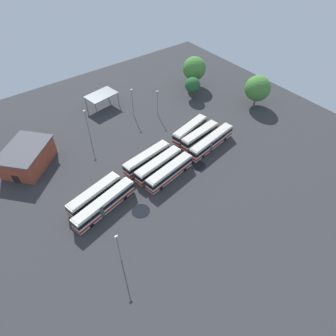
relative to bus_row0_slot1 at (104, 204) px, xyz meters
The scene contains 20 objects.
ground_plane 16.21m from the bus_row0_slot1, ahead, with size 112.48×112.48×0.00m, color #333335.
bus_row0_slot1 is the anchor object (origin of this frame).
bus_row0_slot2 3.53m from the bus_row0_slot1, 96.05° to the left, with size 13.09×5.16×3.53m.
bus_row1_slot0 16.58m from the bus_row0_slot1, ahead, with size 13.33×4.57×3.53m.
bus_row1_slot1 16.19m from the bus_row0_slot1, ahead, with size 13.32×4.47×3.53m.
bus_row1_slot2 16.29m from the bus_row0_slot1, 22.62° to the left, with size 13.18×4.19×3.53m.
bus_row2_slot0 31.79m from the bus_row0_slot1, ahead, with size 15.26×4.88×3.53m.
bus_row2_slot1 31.55m from the bus_row0_slot1, ahead, with size 12.29×4.09×3.53m.
bus_row2_slot2 31.92m from the bus_row0_slot1, 15.93° to the left, with size 12.28×5.03×3.53m.
depot_building 24.51m from the bus_row0_slot1, 108.77° to the left, with size 15.24×14.96×5.43m.
maintenance_shelter 40.15m from the bus_row0_slot1, 62.24° to the left, with size 9.64×6.99×4.30m.
lamp_post_near_entrance 25.29m from the bus_row0_slot1, 70.28° to the left, with size 0.56×0.28×9.04m.
lamp_post_by_building 36.60m from the bus_row0_slot1, 36.45° to the left, with size 0.56×0.28×8.06m.
lamp_post_far_corner 12.77m from the bus_row0_slot1, 105.34° to the right, with size 0.56×0.28×8.06m.
lamp_post_mid_lot 35.12m from the bus_row0_slot1, 47.63° to the left, with size 0.56×0.28×8.65m.
tree_north_edge 57.31m from the bus_row0_slot1, 30.35° to the left, with size 7.51×7.51×9.76m.
tree_northwest 57.05m from the bus_row0_slot1, ahead, with size 7.56×7.56×9.45m.
tree_west_edge 49.77m from the bus_row0_slot1, 27.95° to the left, with size 4.78×4.78×6.70m.
puddle_between_rows 24.71m from the bus_row0_slot1, ahead, with size 3.84×3.84×0.01m, color black.
puddle_near_shelter 7.72m from the bus_row0_slot1, 39.41° to the right, with size 3.91×3.91×0.01m, color black.
Camera 1 is at (-28.94, -41.69, 50.47)m, focal length 31.96 mm.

